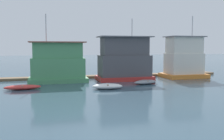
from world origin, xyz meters
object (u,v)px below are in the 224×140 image
Objects in this scene: houseboat_orange at (184,59)px; dinghy_grey at (145,82)px; dinghy_red at (23,87)px; dinghy_white at (107,86)px; mooring_post_centre at (186,70)px; houseboat_green at (58,64)px; mooring_post_far_left at (117,70)px; houseboat_red at (124,60)px.

dinghy_grey is (-7.40, -4.40, -2.29)m from houseboat_orange.
dinghy_red is 8.26m from dinghy_white.
mooring_post_centre is at bearing 35.32° from dinghy_grey.
houseboat_orange is 20.97m from dinghy_red.
houseboat_green reaches higher than mooring_post_centre.
mooring_post_far_left is at bearing 13.57° from houseboat_green.
houseboat_green is 2.26× the size of dinghy_red.
dinghy_white is 5.26m from dinghy_grey.
houseboat_green is 8.18m from mooring_post_far_left.
houseboat_red is at bearing 105.32° from dinghy_grey.
dinghy_white is at bearing -148.89° from mooring_post_centre.
dinghy_red is at bearing -163.36° from mooring_post_centre.
dinghy_grey is (9.29, -4.40, -1.93)m from houseboat_green.
houseboat_green is 6.19m from dinghy_red.
houseboat_green reaches higher than houseboat_red.
dinghy_white is at bearing -152.46° from houseboat_orange.
dinghy_red is 13.26m from mooring_post_far_left.
mooring_post_far_left is at bearing 167.79° from houseboat_orange.
mooring_post_centre reaches higher than dinghy_white.
houseboat_red is 3.72× the size of mooring_post_far_left.
houseboat_red is at bearing -1.94° from houseboat_green.
dinghy_grey is 10.92m from mooring_post_centre.
dinghy_grey is at bearing 22.36° from dinghy_white.
dinghy_white is at bearing -12.44° from dinghy_red.
houseboat_red is at bearing 58.66° from dinghy_white.
dinghy_white is at bearing -112.54° from mooring_post_far_left.
dinghy_white is (8.07, -1.78, 0.04)m from dinghy_red.
dinghy_white is at bearing -55.32° from houseboat_green.
mooring_post_centre is at bearing 12.25° from houseboat_red.
houseboat_orange is at bearing 27.54° from dinghy_white.
mooring_post_far_left is (-1.41, 6.30, 0.79)m from dinghy_grey.
houseboat_orange is at bearing -0.02° from houseboat_green.
dinghy_grey is (1.13, -4.13, -2.25)m from houseboat_red.
mooring_post_centre is (13.76, 8.30, 0.56)m from dinghy_white.
dinghy_white reaches higher than dinghy_red.
houseboat_green is 10.46m from dinghy_grey.
houseboat_green is 2.61× the size of dinghy_grey.
dinghy_white is at bearing -121.34° from houseboat_red.
dinghy_grey reaches higher than dinghy_red.
houseboat_orange is at bearing -128.06° from mooring_post_centre.
dinghy_white is 1.91× the size of mooring_post_centre.
houseboat_orange is at bearing 12.79° from dinghy_red.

